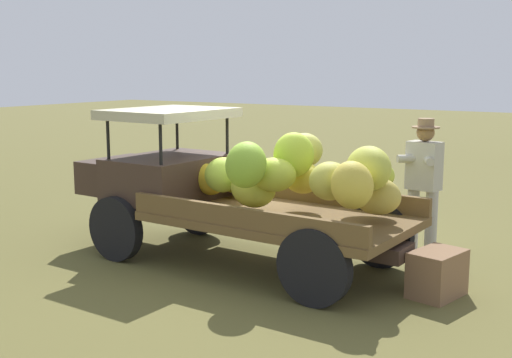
# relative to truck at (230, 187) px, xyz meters

# --- Properties ---
(ground_plane) EXTENTS (60.00, 60.00, 0.00)m
(ground_plane) POSITION_rel_truck_xyz_m (-0.08, -0.23, -0.92)
(ground_plane) COLOR brown
(truck) EXTENTS (4.52, 1.89, 1.84)m
(truck) POSITION_rel_truck_xyz_m (0.00, 0.00, 0.00)
(truck) COLOR #3D2B23
(truck) RESTS_ON ground
(farmer) EXTENTS (0.52, 0.49, 1.75)m
(farmer) POSITION_rel_truck_xyz_m (-1.93, -1.44, 0.07)
(farmer) COLOR #B3AEA7
(farmer) RESTS_ON ground
(wooden_crate) EXTENTS (0.53, 0.67, 0.49)m
(wooden_crate) POSITION_rel_truck_xyz_m (-2.56, -0.08, -0.68)
(wooden_crate) COLOR #846042
(wooden_crate) RESTS_ON ground
(loose_banana_bunch) EXTENTS (0.68, 0.67, 0.32)m
(loose_banana_bunch) POSITION_rel_truck_xyz_m (-0.80, -1.92, -0.77)
(loose_banana_bunch) COLOR #89BE39
(loose_banana_bunch) RESTS_ON ground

